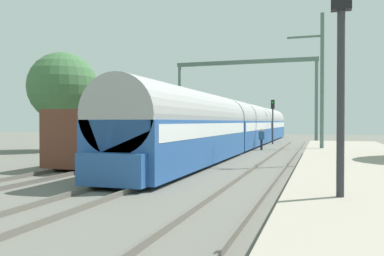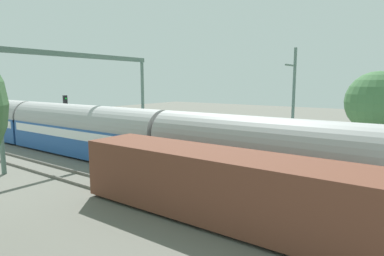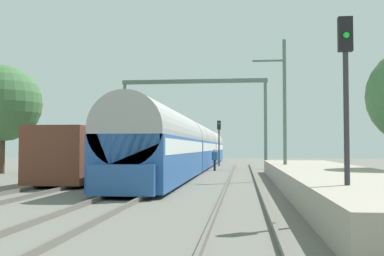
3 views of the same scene
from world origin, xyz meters
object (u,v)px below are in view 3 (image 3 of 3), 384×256
(railway_signal_far, at_px, (219,137))
(passenger_train, at_px, (194,146))
(freight_car, at_px, (96,154))
(person_crossing, at_px, (215,158))
(catenary_gantry, at_px, (194,104))
(railway_signal_near, at_px, (346,90))

(railway_signal_far, bearing_deg, passenger_train, -109.80)
(freight_car, xyz_separation_m, person_crossing, (6.25, 10.85, -0.44))
(passenger_train, relative_size, catenary_gantry, 3.83)
(person_crossing, xyz_separation_m, catenary_gantry, (-2.02, 3.43, 4.63))
(railway_signal_near, relative_size, catenary_gantry, 0.41)
(passenger_train, height_order, railway_signal_far, railway_signal_far)
(catenary_gantry, bearing_deg, railway_signal_near, -76.23)
(railway_signal_near, relative_size, railway_signal_far, 1.16)
(person_crossing, bearing_deg, railway_signal_near, 74.76)
(railway_signal_far, relative_size, catenary_gantry, 0.35)
(passenger_train, bearing_deg, freight_car, -106.24)
(passenger_train, xyz_separation_m, person_crossing, (2.02, -3.67, -0.94))
(catenary_gantry, bearing_deg, person_crossing, -59.48)
(railway_signal_near, distance_m, railway_signal_far, 34.08)
(person_crossing, xyz_separation_m, railway_signal_far, (-0.11, 9.00, 1.90))
(railway_signal_near, bearing_deg, passenger_train, 103.66)
(person_crossing, bearing_deg, freight_car, 33.64)
(person_crossing, bearing_deg, catenary_gantry, -85.88)
(railway_signal_far, bearing_deg, railway_signal_near, -81.59)
(person_crossing, height_order, railway_signal_far, railway_signal_far)
(freight_car, relative_size, railway_signal_near, 2.48)
(freight_car, relative_size, person_crossing, 7.51)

